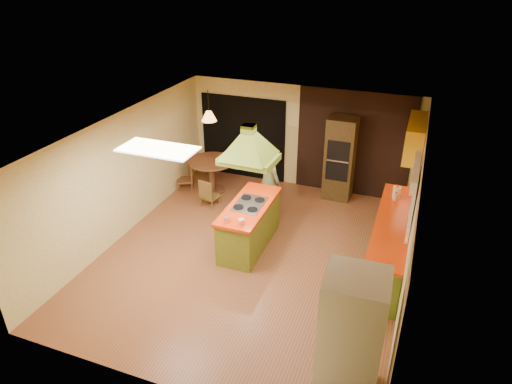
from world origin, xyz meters
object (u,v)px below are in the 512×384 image
at_px(refrigerator, 351,336).
at_px(canister_large, 397,192).
at_px(dining_table, 212,169).
at_px(kitchen_island, 249,225).
at_px(man, 268,181).
at_px(wall_oven, 340,158).

height_order(refrigerator, canister_large, refrigerator).
bearing_deg(dining_table, canister_large, -7.97).
xyz_separation_m(kitchen_island, refrigerator, (2.42, -2.72, 0.46)).
bearing_deg(dining_table, kitchen_island, -47.63).
xyz_separation_m(man, canister_large, (2.64, 0.00, 0.20)).
bearing_deg(refrigerator, wall_oven, 100.85).
xyz_separation_m(man, dining_table, (-1.65, 0.60, -0.26)).
relative_size(man, wall_oven, 0.85).
bearing_deg(dining_table, refrigerator, -48.06).
bearing_deg(wall_oven, man, -131.33).
bearing_deg(canister_large, refrigerator, -92.45).
bearing_deg(refrigerator, man, 119.94).
xyz_separation_m(kitchen_island, canister_large, (2.59, 1.26, 0.57)).
bearing_deg(kitchen_island, canister_large, 25.83).
relative_size(refrigerator, dining_table, 1.70).
distance_m(kitchen_island, wall_oven, 2.96).
xyz_separation_m(kitchen_island, dining_table, (-1.70, 1.86, 0.11)).
relative_size(kitchen_island, dining_table, 1.68).
bearing_deg(wall_oven, dining_table, -164.05).
bearing_deg(canister_large, kitchen_island, -154.01).
bearing_deg(kitchen_island, wall_oven, 65.41).
height_order(kitchen_island, man, man).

